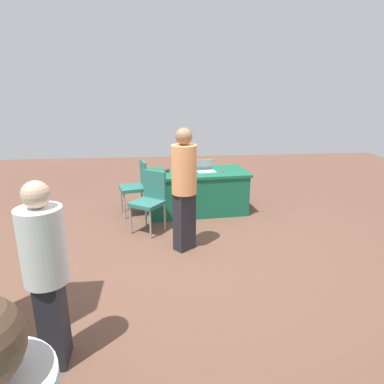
% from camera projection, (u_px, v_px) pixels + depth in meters
% --- Properties ---
extents(ground_plane, '(14.40, 14.40, 0.00)m').
position_uv_depth(ground_plane, '(180.00, 260.00, 4.52)').
color(ground_plane, brown).
extents(table_foreground, '(1.88, 1.03, 0.76)m').
position_uv_depth(table_foreground, '(197.00, 191.00, 6.21)').
color(table_foreground, '#196647').
rests_on(table_foreground, ground).
extents(chair_near_front, '(0.53, 0.53, 0.97)m').
position_uv_depth(chair_near_front, '(137.00, 184.00, 6.03)').
color(chair_near_front, '#9E9993').
rests_on(chair_near_front, ground).
extents(chair_tucked_left, '(0.61, 0.61, 0.96)m').
position_uv_depth(chair_tucked_left, '(150.00, 198.00, 5.31)').
color(chair_tucked_left, '#9E9993').
rests_on(chair_tucked_left, ground).
extents(person_attendee_standing, '(0.48, 0.48, 1.71)m').
position_uv_depth(person_attendee_standing, '(184.00, 184.00, 4.56)').
color(person_attendee_standing, '#26262D').
rests_on(person_attendee_standing, ground).
extents(person_attendee_browsing, '(0.36, 0.36, 1.57)m').
position_uv_depth(person_attendee_browsing, '(46.00, 269.00, 2.60)').
color(person_attendee_browsing, '#26262D').
rests_on(person_attendee_browsing, ground).
extents(laptop_silver, '(0.36, 0.33, 0.21)m').
position_uv_depth(laptop_silver, '(206.00, 169.00, 6.08)').
color(laptop_silver, silver).
rests_on(laptop_silver, table_foreground).
extents(yarn_ball, '(0.09, 0.09, 0.09)m').
position_uv_depth(yarn_ball, '(167.00, 169.00, 6.05)').
color(yarn_ball, '#B2382D').
rests_on(yarn_ball, table_foreground).
extents(scissors_red, '(0.09, 0.18, 0.01)m').
position_uv_depth(scissors_red, '(224.00, 171.00, 6.14)').
color(scissors_red, red).
rests_on(scissors_red, table_foreground).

